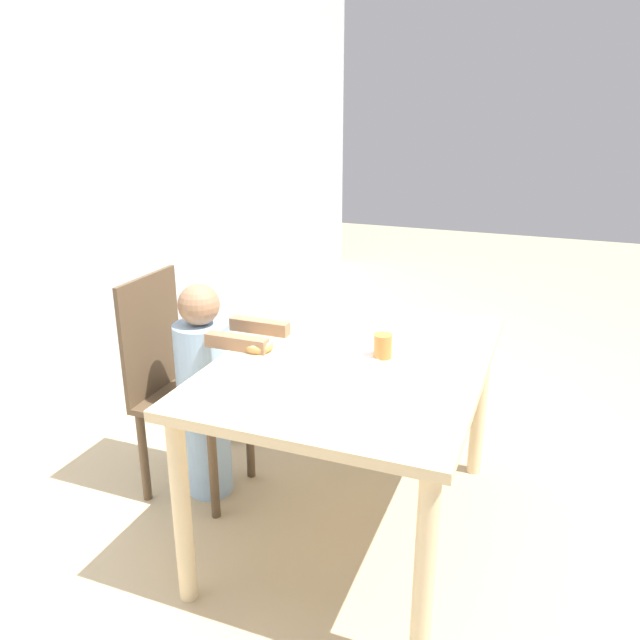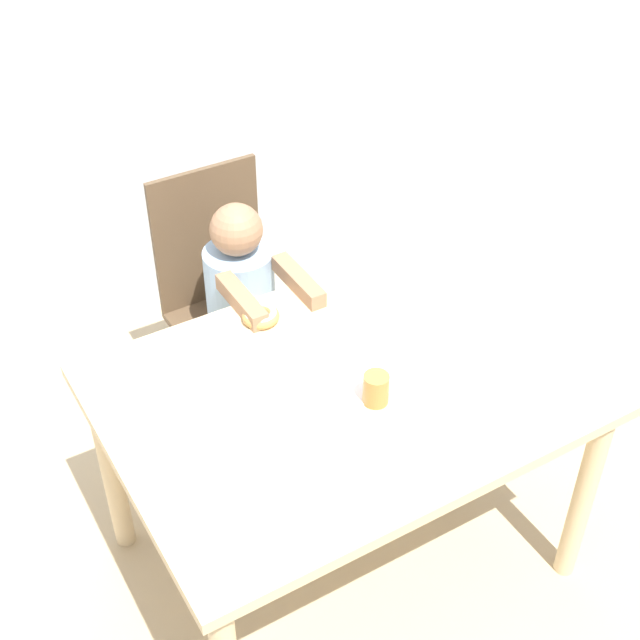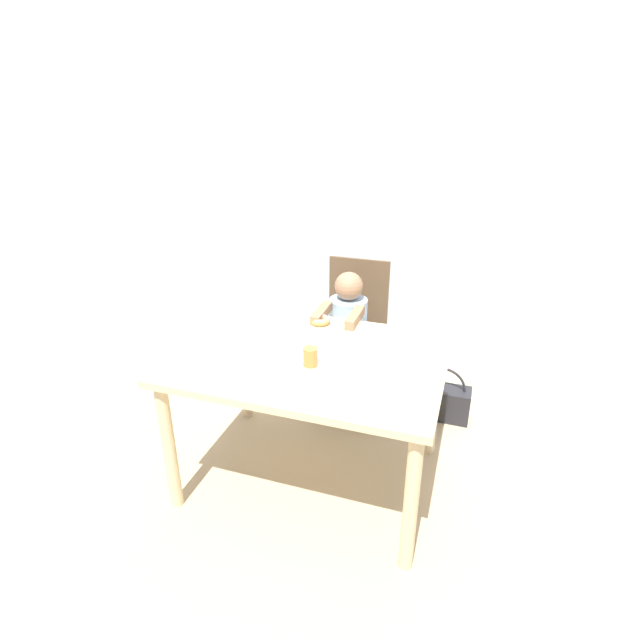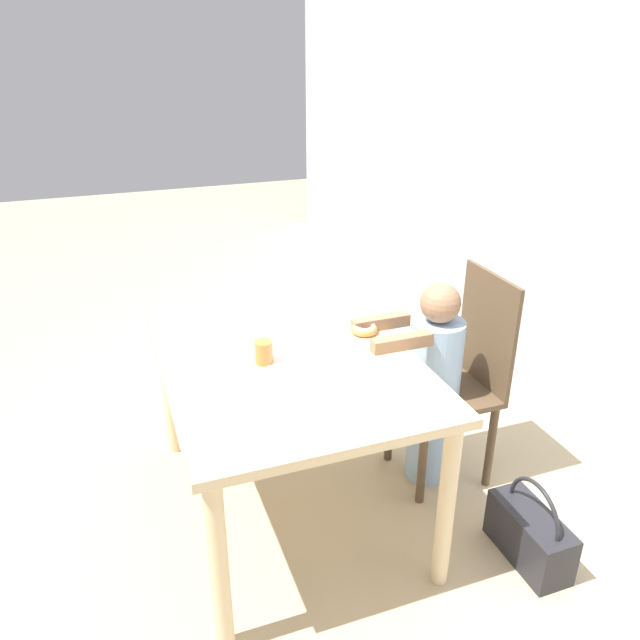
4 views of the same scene
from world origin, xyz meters
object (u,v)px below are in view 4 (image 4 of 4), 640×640
at_px(child_figure, 432,383).
at_px(cup, 264,352).
at_px(handbag, 530,534).
at_px(chair, 458,380).
at_px(donut, 364,328).

height_order(child_figure, cup, child_figure).
height_order(handbag, cup, cup).
bearing_deg(chair, handbag, -0.16).
height_order(chair, child_figure, chair).
bearing_deg(child_figure, chair, 90.00).
distance_m(child_figure, donut, 0.40).
height_order(child_figure, handbag, child_figure).
height_order(chair, handbag, chair).
height_order(chair, cup, chair).
xyz_separation_m(donut, cup, (0.10, -0.43, 0.02)).
bearing_deg(chair, cup, -88.33).
bearing_deg(cup, chair, 91.67).
bearing_deg(child_figure, cup, -88.04).
xyz_separation_m(child_figure, donut, (-0.07, -0.28, 0.27)).
distance_m(chair, donut, 0.50).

